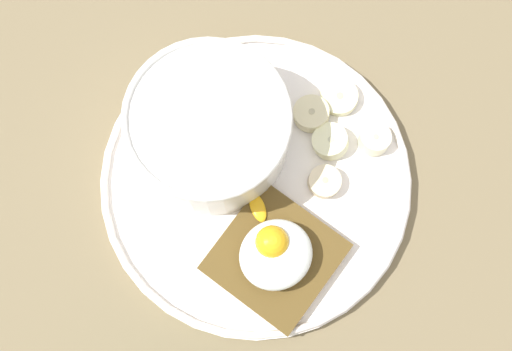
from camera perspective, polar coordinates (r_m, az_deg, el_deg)
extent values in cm
cube|color=#776849|center=(62.32, 0.00, -0.82)|extent=(120.00, 120.00, 2.00)
cylinder|color=white|center=(60.85, 0.00, -0.52)|extent=(26.45, 26.45, 1.00)
torus|color=white|center=(60.07, 0.00, -0.36)|extent=(26.25, 26.25, 0.60)
cylinder|color=white|center=(58.20, -3.74, 3.69)|extent=(13.13, 13.13, 6.56)
torus|color=white|center=(55.07, -3.95, 4.66)|extent=(13.33, 13.33, 0.60)
cylinder|color=beige|center=(58.61, -3.71, 3.58)|extent=(11.73, 11.73, 5.30)
ellipsoid|color=beige|center=(56.27, -3.87, 4.28)|extent=(11.14, 11.14, 1.20)
ellipsoid|color=#A48459|center=(56.16, -1.12, 5.15)|extent=(1.34, 1.12, 0.49)
ellipsoid|color=tan|center=(56.34, -4.84, 5.15)|extent=(1.44, 1.33, 0.52)
ellipsoid|color=tan|center=(56.46, -5.22, 5.73)|extent=(1.99, 1.75, 0.72)
ellipsoid|color=tan|center=(55.56, -6.87, 1.79)|extent=(1.40, 1.59, 0.57)
ellipsoid|color=olive|center=(55.89, -6.10, 3.76)|extent=(2.01, 2.22, 0.80)
ellipsoid|color=tan|center=(55.95, -3.64, 4.56)|extent=(2.01, 1.67, 0.74)
cube|color=brown|center=(58.39, 1.56, -6.50)|extent=(11.66, 11.66, 0.30)
cube|color=brown|center=(58.81, 1.55, -6.55)|extent=(11.43, 11.43, 1.05)
ellipsoid|color=white|center=(56.99, 1.60, -6.35)|extent=(5.98, 5.61, 2.60)
sphere|color=yellow|center=(56.29, 1.30, -5.38)|extent=(2.74, 2.74, 2.74)
ellipsoid|color=yellow|center=(58.65, 0.15, -2.58)|extent=(1.79, 2.76, 0.36)
cylinder|color=beige|center=(62.30, 6.67, 6.24)|extent=(4.63, 4.62, 1.11)
cylinder|color=#B4B08B|center=(61.91, 6.72, 6.37)|extent=(0.83, 0.83, 0.17)
cylinder|color=#F3F1BE|center=(60.70, 5.96, 2.73)|extent=(4.18, 4.26, 1.89)
cylinder|color=#BDBC94|center=(60.09, 6.03, 2.89)|extent=(0.74, 0.75, 0.23)
cylinder|color=beige|center=(59.95, 5.50, -0.49)|extent=(3.32, 3.37, 1.40)
cylinder|color=tan|center=(59.34, 5.55, -0.36)|extent=(0.60, 0.60, 0.15)
cylinder|color=beige|center=(61.38, 4.44, 4.95)|extent=(3.45, 3.57, 1.57)
cylinder|color=tan|center=(60.82, 4.48, 5.12)|extent=(0.62, 0.63, 0.19)
cylinder|color=#F5EFC4|center=(61.28, 9.47, 2.89)|extent=(3.82, 3.78, 1.71)
cylinder|color=#BFBA99|center=(60.63, 9.57, 3.06)|extent=(0.67, 0.67, 0.18)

